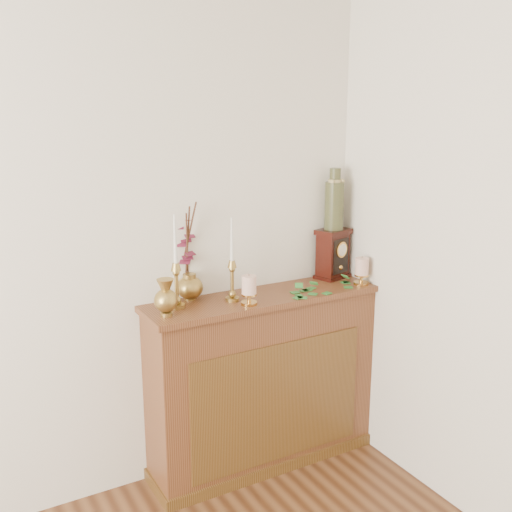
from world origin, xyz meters
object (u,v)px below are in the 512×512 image
candlestick_center (232,274)px  ceramic_vase (334,202)px  candlestick_left (176,278)px  bud_vase (166,298)px  ginger_jar (186,255)px  mantel_clock (333,254)px

candlestick_center → ceramic_vase: (0.67, 0.09, 0.28)m
candlestick_left → ceramic_vase: ceramic_vase is taller
bud_vase → ginger_jar: 0.31m
bud_vase → ceramic_vase: (1.03, 0.14, 0.33)m
candlestick_center → bud_vase: 0.37m
candlestick_center → ceramic_vase: size_ratio=1.25×
bud_vase → mantel_clock: size_ratio=0.63×
bud_vase → ginger_jar: ginger_jar is taller
candlestick_left → candlestick_center: 0.28m
ginger_jar → ceramic_vase: bearing=-4.1°
candlestick_center → ceramic_vase: ceramic_vase is taller
candlestick_center → ginger_jar: size_ratio=0.84×
candlestick_left → candlestick_center: size_ratio=1.08×
candlestick_center → candlestick_left: bearing=173.3°
candlestick_center → bud_vase: candlestick_center is taller
candlestick_left → mantel_clock: size_ratio=1.63×
bud_vase → mantel_clock: (1.03, 0.14, 0.05)m
mantel_clock → ceramic_vase: 0.29m
mantel_clock → ceramic_vase: (-0.00, 0.00, 0.29)m
candlestick_left → mantel_clock: (0.94, 0.06, -0.01)m
ginger_jar → mantel_clock: bearing=-4.2°
ceramic_vase → candlestick_left: bearing=-176.3°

